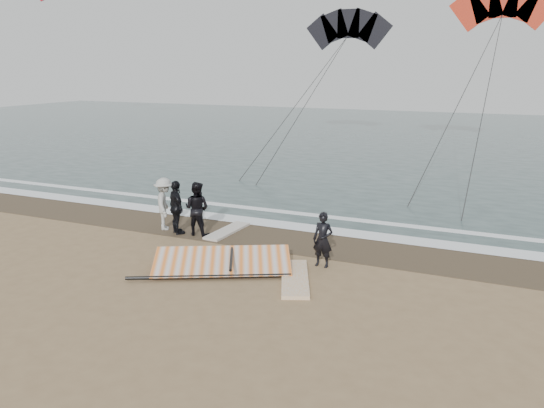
{
  "coord_description": "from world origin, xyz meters",
  "views": [
    {
      "loc": [
        6.41,
        -11.57,
        5.73
      ],
      "look_at": [
        0.16,
        3.0,
        1.6
      ],
      "focal_mm": 35.0,
      "sensor_mm": 36.0,
      "label": 1
    }
  ],
  "objects": [
    {
      "name": "board_cream",
      "position": [
        -2.14,
        4.33,
        0.05
      ],
      "size": [
        0.76,
        2.25,
        0.09
      ],
      "primitive_type": "cube",
      "rotation": [
        0.0,
        0.0,
        -0.08
      ],
      "color": "beige",
      "rests_on": "ground"
    },
    {
      "name": "man_main",
      "position": [
        1.98,
        2.53,
        0.82
      ],
      "size": [
        0.62,
        0.43,
        1.65
      ],
      "primitive_type": "imported",
      "rotation": [
        0.0,
        0.0,
        -0.06
      ],
      "color": "black",
      "rests_on": "ground"
    },
    {
      "name": "board_white",
      "position": [
        1.62,
        1.22,
        0.05
      ],
      "size": [
        1.64,
        2.69,
        0.1
      ],
      "primitive_type": "cube",
      "rotation": [
        0.0,
        0.0,
        0.38
      ],
      "color": "silver",
      "rests_on": "ground"
    },
    {
      "name": "kite_red",
      "position": [
        5.87,
        24.68,
        8.98
      ],
      "size": [
        6.8,
        8.01,
        18.02
      ],
      "color": "red",
      "rests_on": "ground"
    },
    {
      "name": "foam_near",
      "position": [
        0.0,
        5.9,
        0.03
      ],
      "size": [
        120.0,
        0.9,
        0.01
      ],
      "primitive_type": "cube",
      "color": "white",
      "rests_on": "sea"
    },
    {
      "name": "wet_sand",
      "position": [
        0.0,
        4.5,
        0.01
      ],
      "size": [
        120.0,
        2.8,
        0.01
      ],
      "primitive_type": "cube",
      "color": "#4C3D2B",
      "rests_on": "ground"
    },
    {
      "name": "foam_far",
      "position": [
        0.0,
        7.6,
        0.03
      ],
      "size": [
        120.0,
        0.45,
        0.01
      ],
      "primitive_type": "cube",
      "color": "white",
      "rests_on": "sea"
    },
    {
      "name": "ground",
      "position": [
        0.0,
        0.0,
        0.0
      ],
      "size": [
        120.0,
        120.0,
        0.0
      ],
      "primitive_type": "plane",
      "color": "#8C704C",
      "rests_on": "ground"
    },
    {
      "name": "sea",
      "position": [
        0.0,
        33.0,
        0.01
      ],
      "size": [
        120.0,
        54.0,
        0.02
      ],
      "primitive_type": "cube",
      "color": "#233838",
      "rests_on": "ground"
    },
    {
      "name": "kite_dark",
      "position": [
        -4.32,
        27.3,
        8.12
      ],
      "size": [
        6.98,
        8.03,
        17.66
      ],
      "color": "black",
      "rests_on": "ground"
    },
    {
      "name": "sail_rig",
      "position": [
        -0.62,
        1.18,
        0.2
      ],
      "size": [
        4.2,
        3.37,
        0.51
      ],
      "color": "black",
      "rests_on": "ground"
    },
    {
      "name": "trio_cluster",
      "position": [
        -3.74,
        3.69,
        0.95
      ],
      "size": [
        2.49,
        1.54,
        1.91
      ],
      "color": "black",
      "rests_on": "ground"
    }
  ]
}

